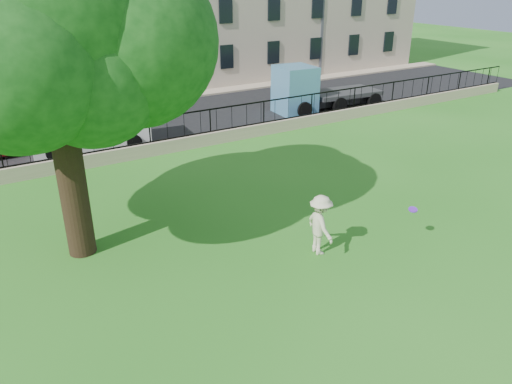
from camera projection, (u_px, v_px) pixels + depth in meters
ground at (317, 285)px, 13.16m from camera, size 120.00×120.00×0.00m
retaining_wall at (151, 149)px, 22.36m from camera, size 50.00×0.40×0.60m
iron_railing at (150, 131)px, 22.02m from camera, size 50.00×0.05×1.13m
street at (119, 130)px, 26.14m from camera, size 60.00×9.00×0.01m
sidewalk at (92, 108)px, 30.16m from camera, size 60.00×1.40×0.12m
tree at (39, 17)px, 12.07m from camera, size 8.03×6.23×9.92m
man at (320, 225)px, 14.33m from camera, size 0.84×1.26×1.82m
frisbee at (413, 209)px, 14.82m from camera, size 0.28×0.27×0.12m
red_sedan at (3, 143)px, 22.18m from camera, size 3.79×1.41×1.24m
white_van at (90, 126)px, 22.95m from camera, size 5.35×2.54×2.17m
blue_truck at (327, 86)px, 29.59m from camera, size 6.62×2.87×2.70m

